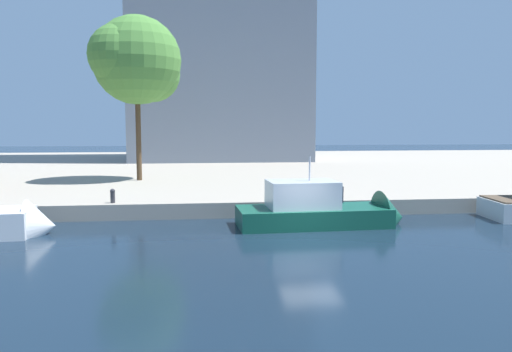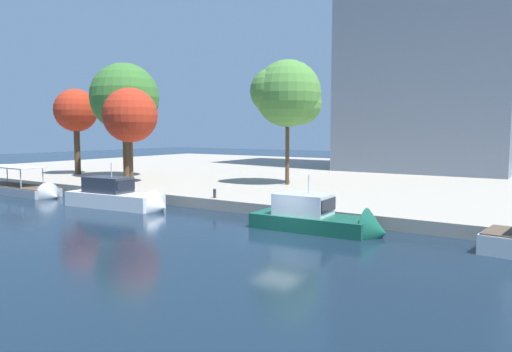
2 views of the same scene
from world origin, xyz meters
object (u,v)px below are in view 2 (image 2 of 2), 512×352
object	(u,v)px
tree_1	(75,111)
mooring_bollard_0	(215,193)
motor_yacht_2	(321,221)
tour_boat_0	(20,191)
tree_0	(125,97)
tree_3	(130,114)
tree_4	(287,95)
motor_yacht_1	(119,199)

from	to	relation	value
tree_1	mooring_bollard_0	bearing A→B (deg)	-14.79
motor_yacht_2	tour_boat_0	bearing A→B (deg)	178.59
motor_yacht_2	mooring_bollard_0	size ratio (longest dim) A/B	11.17
mooring_bollard_0	tree_0	size ratio (longest dim) A/B	0.06
tree_3	tree_4	xyz separation A→B (m)	(13.61, 7.42, 1.77)
tour_boat_0	motor_yacht_1	bearing A→B (deg)	-0.20
mooring_bollard_0	tree_4	distance (m)	13.88
motor_yacht_2	tree_4	world-z (taller)	tree_4
tree_0	tree_3	xyz separation A→B (m)	(5.30, -4.18, -2.14)
motor_yacht_2	tree_4	bearing A→B (deg)	124.20
tree_4	tree_3	bearing A→B (deg)	-151.40
tree_3	motor_yacht_1	bearing A→B (deg)	-47.03
tour_boat_0	tree_3	bearing A→B (deg)	45.97
motor_yacht_1	tree_3	bearing A→B (deg)	127.62
tour_boat_0	tree_4	world-z (taller)	tree_4
motor_yacht_2	tree_0	size ratio (longest dim) A/B	0.65
motor_yacht_2	tree_3	distance (m)	26.07
tree_0	tree_4	distance (m)	19.20
tree_3	tree_1	bearing A→B (deg)	165.82
tree_4	motor_yacht_1	bearing A→B (deg)	-113.56
tree_0	tree_4	bearing A→B (deg)	9.73
motor_yacht_2	mooring_bollard_0	world-z (taller)	motor_yacht_2
motor_yacht_1	tree_4	bearing A→B (deg)	61.09
mooring_bollard_0	tree_3	distance (m)	15.50
tree_0	tree_4	xyz separation A→B (m)	(18.92, 3.24, -0.38)
tree_4	motor_yacht_2	bearing A→B (deg)	-53.39
tour_boat_0	tree_4	distance (m)	27.17
motor_yacht_1	tree_4	distance (m)	18.60
motor_yacht_1	motor_yacht_2	distance (m)	17.10
tour_boat_0	tree_4	xyz separation A→B (m)	(20.91, 14.73, 9.17)
mooring_bollard_0	tree_3	bearing A→B (deg)	164.62
mooring_bollard_0	tree_1	world-z (taller)	tree_1
motor_yacht_1	tree_3	xyz separation A→B (m)	(-7.07, 7.59, 7.06)
motor_yacht_1	tree_3	size ratio (longest dim) A/B	1.00
motor_yacht_2	tree_0	world-z (taller)	tree_0
tree_0	mooring_bollard_0	bearing A→B (deg)	-22.74
tree_3	tree_4	world-z (taller)	tree_4
tour_boat_0	motor_yacht_2	xyz separation A→B (m)	(31.44, 0.55, 0.29)
tour_boat_0	motor_yacht_2	bearing A→B (deg)	1.91
mooring_bollard_0	motor_yacht_2	bearing A→B (deg)	-15.98
mooring_bollard_0	tour_boat_0	bearing A→B (deg)	-170.28
mooring_bollard_0	tree_0	xyz separation A→B (m)	(-18.87, 7.91, 8.63)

